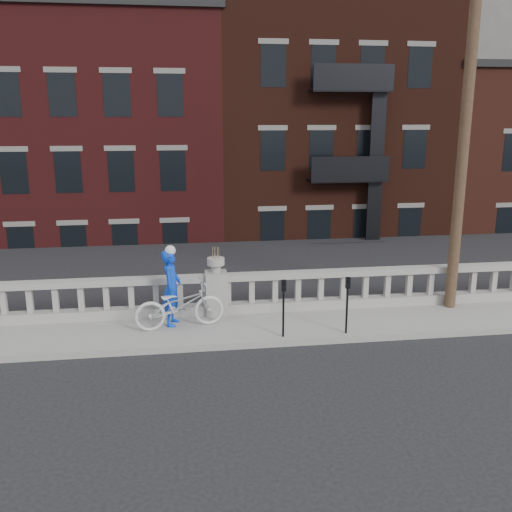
# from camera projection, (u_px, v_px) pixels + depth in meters

# --- Properties ---
(ground) EXTENTS (120.00, 120.00, 0.00)m
(ground) POSITION_uv_depth(u_px,v_px,m) (232.00, 390.00, 10.93)
(ground) COLOR black
(ground) RESTS_ON ground
(sidewalk) EXTENTS (32.00, 2.20, 0.15)m
(sidewalk) POSITION_uv_depth(u_px,v_px,m) (220.00, 329.00, 13.79)
(sidewalk) COLOR gray
(sidewalk) RESTS_ON ground
(balustrade) EXTENTS (28.00, 0.34, 1.03)m
(balustrade) POSITION_uv_depth(u_px,v_px,m) (216.00, 295.00, 14.57)
(balustrade) COLOR gray
(balustrade) RESTS_ON sidewalk
(planter_pedestal) EXTENTS (0.55, 0.55, 1.76)m
(planter_pedestal) POSITION_uv_depth(u_px,v_px,m) (216.00, 288.00, 14.52)
(planter_pedestal) COLOR gray
(planter_pedestal) RESTS_ON sidewalk
(lower_level) EXTENTS (80.00, 44.00, 20.80)m
(lower_level) POSITION_uv_depth(u_px,v_px,m) (200.00, 159.00, 32.50)
(lower_level) COLOR #605E59
(lower_level) RESTS_ON ground
(utility_pole) EXTENTS (1.60, 0.28, 10.00)m
(utility_pole) POSITION_uv_depth(u_px,v_px,m) (467.00, 110.00, 13.97)
(utility_pole) COLOR #422D1E
(utility_pole) RESTS_ON sidewalk
(parking_meter_b) EXTENTS (0.10, 0.09, 1.36)m
(parking_meter_b) POSITION_uv_depth(u_px,v_px,m) (283.00, 302.00, 12.95)
(parking_meter_b) COLOR black
(parking_meter_b) RESTS_ON sidewalk
(parking_meter_c) EXTENTS (0.10, 0.09, 1.36)m
(parking_meter_c) POSITION_uv_depth(u_px,v_px,m) (347.00, 299.00, 13.15)
(parking_meter_c) COLOR black
(parking_meter_c) RESTS_ON sidewalk
(bicycle) EXTENTS (2.24, 1.11, 1.13)m
(bicycle) POSITION_uv_depth(u_px,v_px,m) (180.00, 305.00, 13.58)
(bicycle) COLOR silver
(bicycle) RESTS_ON sidewalk
(cyclist) EXTENTS (0.58, 0.76, 1.87)m
(cyclist) POSITION_uv_depth(u_px,v_px,m) (172.00, 288.00, 13.70)
(cyclist) COLOR blue
(cyclist) RESTS_ON sidewalk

